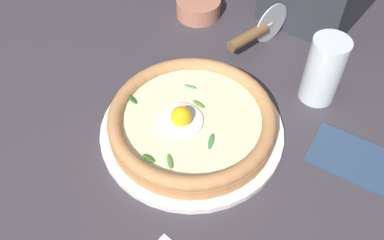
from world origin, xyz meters
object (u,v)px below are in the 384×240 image
at_px(drinking_glass, 322,74).
at_px(folded_napkin, 355,158).
at_px(pizza, 192,120).
at_px(pizza_cutter, 256,32).
at_px(side_bowl, 198,7).

height_order(drinking_glass, folded_napkin, drinking_glass).
distance_m(pizza, pizza_cutter, 0.25).
bearing_deg(pizza, pizza_cutter, -73.61).
xyz_separation_m(pizza, side_bowl, (0.23, -0.24, -0.01)).
height_order(side_bowl, pizza_cutter, pizza_cutter).
distance_m(pizza_cutter, folded_napkin, 0.31).
xyz_separation_m(side_bowl, folded_napkin, (-0.45, 0.09, -0.02)).
xyz_separation_m(pizza, pizza_cutter, (0.07, -0.24, 0.01)).
distance_m(pizza, folded_napkin, 0.27).
relative_size(pizza, folded_napkin, 1.95).
bearing_deg(pizza_cutter, pizza, 106.39).
distance_m(pizza_cutter, drinking_glass, 0.16).
relative_size(pizza_cutter, folded_napkin, 1.10).
bearing_deg(drinking_glass, pizza, 67.36).
bearing_deg(pizza, drinking_glass, -112.64).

